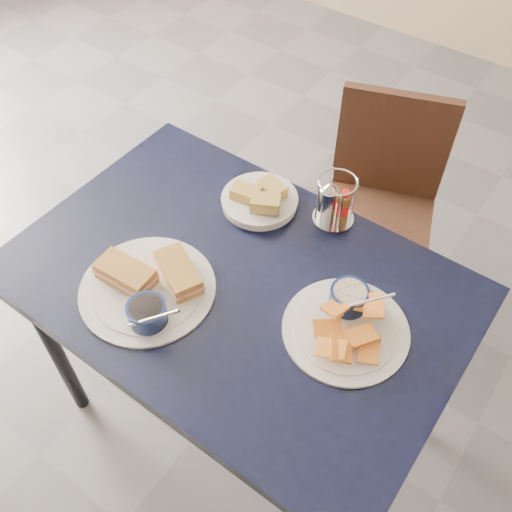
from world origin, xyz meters
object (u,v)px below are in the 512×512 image
Objects in this scene: plantain_plate at (347,319)px; bread_basket at (260,199)px; chair_far at (389,194)px; condiment_caddy at (334,202)px; dining_table at (237,298)px; sandwich_plate at (149,286)px.

bread_basket is (-0.38, 0.20, 0.00)m from plantain_plate.
chair_far is 3.95× the size of bread_basket.
condiment_caddy is at bearing 126.41° from plantain_plate.
plantain_plate is (0.21, -0.74, 0.31)m from chair_far.
chair_far is 0.83m from plantain_plate.
sandwich_plate reaches higher than dining_table.
bread_basket is at bearing 83.73° from sandwich_plate.
condiment_caddy reaches higher than chair_far.
dining_table is at bearing -104.57° from condiment_caddy.
plantain_plate is at bearing 24.41° from sandwich_plate.
dining_table is 1.37× the size of chair_far.
sandwich_plate is at bearing -96.27° from bread_basket.
chair_far is 2.45× the size of sandwich_plate.
sandwich_plate is 0.46m from plantain_plate.
condiment_caddy reaches higher than dining_table.
sandwich_plate reaches higher than chair_far.
chair_far is at bearing 106.14° from plantain_plate.
condiment_caddy is (0.18, 0.07, 0.03)m from bread_basket.
chair_far is at bearing 91.91° from condiment_caddy.
sandwich_plate is 0.51m from condiment_caddy.
sandwich_plate is 0.39m from bread_basket.
sandwich_plate and plantain_plate have the same top height.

